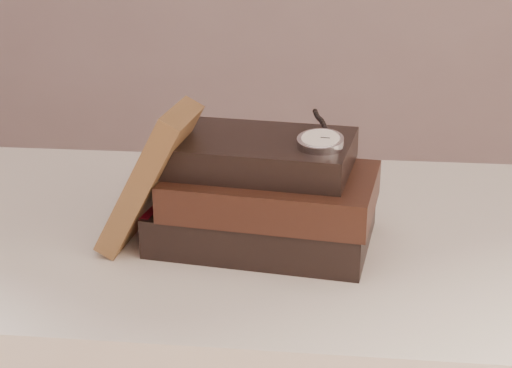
# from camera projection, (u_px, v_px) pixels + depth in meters

# --- Properties ---
(table) EXTENTS (1.00, 0.60, 0.75)m
(table) POSITION_uv_depth(u_px,v_px,m) (217.00, 285.00, 1.03)
(table) COLOR silver
(table) RESTS_ON ground
(book_stack) EXTENTS (0.29, 0.22, 0.13)m
(book_stack) POSITION_uv_depth(u_px,v_px,m) (265.00, 195.00, 0.92)
(book_stack) COLOR black
(book_stack) RESTS_ON table
(journal) EXTENTS (0.12, 0.12, 0.18)m
(journal) POSITION_uv_depth(u_px,v_px,m) (150.00, 177.00, 0.91)
(journal) COLOR #49311C
(journal) RESTS_ON table
(pocket_watch) EXTENTS (0.06, 0.16, 0.02)m
(pocket_watch) POSITION_uv_depth(u_px,v_px,m) (320.00, 140.00, 0.87)
(pocket_watch) COLOR silver
(pocket_watch) RESTS_ON book_stack
(eyeglasses) EXTENTS (0.13, 0.14, 0.05)m
(eyeglasses) POSITION_uv_depth(u_px,v_px,m) (213.00, 157.00, 1.02)
(eyeglasses) COLOR silver
(eyeglasses) RESTS_ON book_stack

